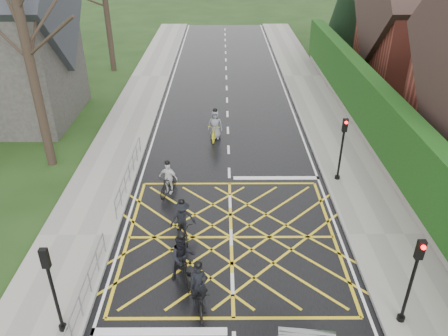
{
  "coord_description": "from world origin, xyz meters",
  "views": [
    {
      "loc": [
        -0.34,
        -13.48,
        10.76
      ],
      "look_at": [
        -0.26,
        3.21,
        1.3
      ],
      "focal_mm": 35.0,
      "sensor_mm": 36.0,
      "label": 1
    }
  ],
  "objects_px": {
    "cyclist_mid": "(182,223)",
    "cyclist_front": "(168,181)",
    "cyclist_back": "(183,262)",
    "cyclist_lead": "(215,128)",
    "cyclist_rear": "(199,292)"
  },
  "relations": [
    {
      "from": "cyclist_mid",
      "to": "cyclist_front",
      "type": "xyz_separation_m",
      "value": [
        -0.89,
        3.17,
        -0.03
      ]
    },
    {
      "from": "cyclist_back",
      "to": "cyclist_lead",
      "type": "relative_size",
      "value": 1.04
    },
    {
      "from": "cyclist_front",
      "to": "cyclist_lead",
      "type": "height_order",
      "value": "cyclist_lead"
    },
    {
      "from": "cyclist_back",
      "to": "cyclist_front",
      "type": "relative_size",
      "value": 1.18
    },
    {
      "from": "cyclist_back",
      "to": "cyclist_mid",
      "type": "relative_size",
      "value": 1.06
    },
    {
      "from": "cyclist_rear",
      "to": "cyclist_lead",
      "type": "distance_m",
      "value": 12.39
    },
    {
      "from": "cyclist_lead",
      "to": "cyclist_rear",
      "type": "bearing_deg",
      "value": -84.26
    },
    {
      "from": "cyclist_rear",
      "to": "cyclist_back",
      "type": "bearing_deg",
      "value": 106.91
    },
    {
      "from": "cyclist_mid",
      "to": "cyclist_lead",
      "type": "distance_m",
      "value": 8.94
    },
    {
      "from": "cyclist_back",
      "to": "cyclist_lead",
      "type": "distance_m",
      "value": 11.18
    },
    {
      "from": "cyclist_rear",
      "to": "cyclist_front",
      "type": "height_order",
      "value": "cyclist_rear"
    },
    {
      "from": "cyclist_front",
      "to": "cyclist_lead",
      "type": "xyz_separation_m",
      "value": [
        2.03,
        5.69,
        0.02
      ]
    },
    {
      "from": "cyclist_front",
      "to": "cyclist_lead",
      "type": "bearing_deg",
      "value": 90.14
    },
    {
      "from": "cyclist_rear",
      "to": "cyclist_front",
      "type": "relative_size",
      "value": 1.12
    },
    {
      "from": "cyclist_back",
      "to": "cyclist_rear",
      "type": "bearing_deg",
      "value": -80.41
    }
  ]
}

